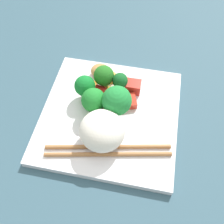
# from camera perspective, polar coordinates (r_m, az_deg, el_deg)

# --- Properties ---
(ground_plane) EXTENTS (1.10, 1.10, 0.02)m
(ground_plane) POSITION_cam_1_polar(r_m,az_deg,el_deg) (0.53, -0.47, -1.80)
(ground_plane) COLOR #345362
(square_plate) EXTENTS (0.27, 0.27, 0.01)m
(square_plate) POSITION_cam_1_polar(r_m,az_deg,el_deg) (0.52, -0.48, -0.79)
(square_plate) COLOR white
(square_plate) RESTS_ON ground_plane
(rice_mound) EXTENTS (0.11, 0.11, 0.06)m
(rice_mound) POSITION_cam_1_polar(r_m,az_deg,el_deg) (0.45, -1.70, -4.19)
(rice_mound) COLOR white
(rice_mound) RESTS_ON square_plate
(broccoli_floret_0) EXTENTS (0.05, 0.05, 0.06)m
(broccoli_floret_0) POSITION_cam_1_polar(r_m,az_deg,el_deg) (0.49, -4.10, 2.39)
(broccoli_floret_0) COLOR #609C40
(broccoli_floret_0) RESTS_ON square_plate
(broccoli_floret_1) EXTENTS (0.03, 0.03, 0.05)m
(broccoli_floret_1) POSITION_cam_1_polar(r_m,az_deg,el_deg) (0.52, 1.78, 6.60)
(broccoli_floret_1) COLOR #609840
(broccoli_floret_1) RESTS_ON square_plate
(broccoli_floret_2) EXTENTS (0.06, 0.06, 0.08)m
(broccoli_floret_2) POSITION_cam_1_polar(r_m,az_deg,el_deg) (0.47, 1.08, 2.57)
(broccoli_floret_2) COLOR #73BA51
(broccoli_floret_2) RESTS_ON square_plate
(broccoli_floret_3) EXTENTS (0.04, 0.04, 0.06)m
(broccoli_floret_3) POSITION_cam_1_polar(r_m,az_deg,el_deg) (0.51, -5.95, 5.54)
(broccoli_floret_3) COLOR #7EB053
(broccoli_floret_3) RESTS_ON square_plate
(broccoli_floret_4) EXTENTS (0.04, 0.04, 0.06)m
(broccoli_floret_4) POSITION_cam_1_polar(r_m,az_deg,el_deg) (0.52, -1.78, 7.81)
(broccoli_floret_4) COLOR #74A94B
(broccoli_floret_4) RESTS_ON square_plate
(carrot_slice_0) EXTENTS (0.04, 0.04, 0.01)m
(carrot_slice_0) POSITION_cam_1_polar(r_m,az_deg,el_deg) (0.56, -0.58, 7.60)
(carrot_slice_0) COLOR #F89C36
(carrot_slice_0) RESTS_ON square_plate
(carrot_slice_1) EXTENTS (0.03, 0.03, 0.01)m
(carrot_slice_1) POSITION_cam_1_polar(r_m,az_deg,el_deg) (0.55, -4.70, 5.85)
(carrot_slice_1) COLOR orange
(carrot_slice_1) RESTS_ON square_plate
(carrot_slice_2) EXTENTS (0.04, 0.04, 0.01)m
(carrot_slice_2) POSITION_cam_1_polar(r_m,az_deg,el_deg) (0.54, -0.30, 4.12)
(carrot_slice_2) COLOR orange
(carrot_slice_2) RESTS_ON square_plate
(carrot_slice_3) EXTENTS (0.02, 0.02, 0.01)m
(carrot_slice_3) POSITION_cam_1_polar(r_m,az_deg,el_deg) (0.56, 2.46, 6.97)
(carrot_slice_3) COLOR orange
(carrot_slice_3) RESTS_ON square_plate
(pepper_chunk_0) EXTENTS (0.03, 0.03, 0.02)m
(pepper_chunk_0) POSITION_cam_1_polar(r_m,az_deg,el_deg) (0.54, 4.61, 5.55)
(pepper_chunk_0) COLOR red
(pepper_chunk_0) RESTS_ON square_plate
(pepper_chunk_1) EXTENTS (0.03, 0.03, 0.02)m
(pepper_chunk_1) POSITION_cam_1_polar(r_m,az_deg,el_deg) (0.52, -1.21, 2.57)
(pepper_chunk_1) COLOR red
(pepper_chunk_1) RESTS_ON square_plate
(pepper_chunk_2) EXTENTS (0.04, 0.04, 0.01)m
(pepper_chunk_2) POSITION_cam_1_polar(r_m,az_deg,el_deg) (0.52, 3.61, 2.36)
(pepper_chunk_2) COLOR red
(pepper_chunk_2) RESTS_ON square_plate
(pepper_chunk_3) EXTENTS (0.03, 0.03, 0.02)m
(pepper_chunk_3) POSITION_cam_1_polar(r_m,az_deg,el_deg) (0.53, -2.87, 3.95)
(pepper_chunk_3) COLOR red
(pepper_chunk_3) RESTS_ON square_plate
(chicken_piece_0) EXTENTS (0.05, 0.05, 0.02)m
(chicken_piece_0) POSITION_cam_1_polar(r_m,az_deg,el_deg) (0.57, -2.66, 9.07)
(chicken_piece_0) COLOR #BF874B
(chicken_piece_0) RESTS_ON square_plate
(chopstick_pair) EXTENTS (0.07, 0.22, 0.01)m
(chopstick_pair) POSITION_cam_1_polar(r_m,az_deg,el_deg) (0.47, -0.90, -8.43)
(chopstick_pair) COLOR #A46D3F
(chopstick_pair) RESTS_ON square_plate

